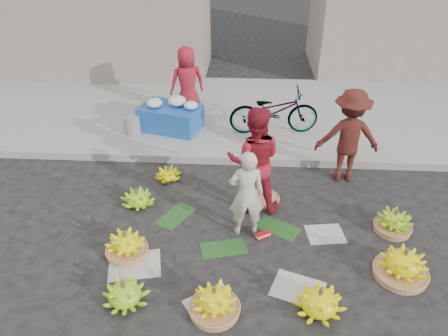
# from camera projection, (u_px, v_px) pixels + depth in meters

# --- Properties ---
(ground) EXTENTS (80.00, 80.00, 0.00)m
(ground) POSITION_uv_depth(u_px,v_px,m) (231.00, 239.00, 6.43)
(ground) COLOR black
(ground) RESTS_ON ground
(curb) EXTENTS (40.00, 0.25, 0.15)m
(curb) POSITION_uv_depth(u_px,v_px,m) (236.00, 158.00, 8.24)
(curb) COLOR gray
(curb) RESTS_ON ground
(sidewalk) EXTENTS (40.00, 4.00, 0.12)m
(sidewalk) POSITION_uv_depth(u_px,v_px,m) (239.00, 112.00, 10.02)
(sidewalk) COLOR gray
(sidewalk) RESTS_ON ground
(newspaper_scatter) EXTENTS (3.20, 1.80, 0.00)m
(newspaper_scatter) POSITION_uv_depth(u_px,v_px,m) (229.00, 280.00, 5.75)
(newspaper_scatter) COLOR beige
(newspaper_scatter) RESTS_ON ground
(banana_leaves) EXTENTS (2.00, 1.00, 0.00)m
(banana_leaves) POSITION_uv_depth(u_px,v_px,m) (225.00, 230.00, 6.60)
(banana_leaves) COLOR #194717
(banana_leaves) RESTS_ON ground
(banana_bunch_0) EXTENTS (0.66, 0.66, 0.41)m
(banana_bunch_0) POSITION_uv_depth(u_px,v_px,m) (126.00, 245.00, 6.08)
(banana_bunch_0) COLOR #A96E46
(banana_bunch_0) RESTS_ON ground
(banana_bunch_1) EXTENTS (0.70, 0.70, 0.36)m
(banana_bunch_1) POSITION_uv_depth(u_px,v_px,m) (124.00, 293.00, 5.36)
(banana_bunch_1) COLOR #7ABE1B
(banana_bunch_1) RESTS_ON ground
(banana_bunch_2) EXTENTS (0.63, 0.63, 0.43)m
(banana_bunch_2) POSITION_uv_depth(u_px,v_px,m) (214.00, 302.00, 5.22)
(banana_bunch_2) COLOR #A96E46
(banana_bunch_2) RESTS_ON ground
(banana_bunch_3) EXTENTS (0.77, 0.77, 0.39)m
(banana_bunch_3) POSITION_uv_depth(u_px,v_px,m) (319.00, 301.00, 5.24)
(banana_bunch_3) COLOR #FFF40C
(banana_bunch_3) RESTS_ON ground
(banana_bunch_4) EXTENTS (0.80, 0.80, 0.47)m
(banana_bunch_4) POSITION_uv_depth(u_px,v_px,m) (403.00, 264.00, 5.71)
(banana_bunch_4) COLOR #A96E46
(banana_bunch_4) RESTS_ON ground
(banana_bunch_5) EXTENTS (0.54, 0.54, 0.39)m
(banana_bunch_5) POSITION_uv_depth(u_px,v_px,m) (394.00, 222.00, 6.52)
(banana_bunch_5) COLOR #A96E46
(banana_bunch_5) RESTS_ON ground
(banana_bunch_6) EXTENTS (0.63, 0.63, 0.32)m
(banana_bunch_6) POSITION_uv_depth(u_px,v_px,m) (138.00, 198.00, 7.06)
(banana_bunch_6) COLOR #7ABE1B
(banana_bunch_6) RESTS_ON ground
(banana_bunch_7) EXTENTS (0.49, 0.49, 0.27)m
(banana_bunch_7) POSITION_uv_depth(u_px,v_px,m) (168.00, 174.00, 7.71)
(banana_bunch_7) COLOR #FFF40C
(banana_bunch_7) RESTS_ON ground
(basket_spare) EXTENTS (0.66, 0.66, 0.06)m
(basket_spare) POSITION_uv_depth(u_px,v_px,m) (263.00, 199.00, 7.22)
(basket_spare) COLOR #A96E46
(basket_spare) RESTS_ON ground
(incense_stack) EXTENTS (0.23, 0.18, 0.09)m
(incense_stack) POSITION_uv_depth(u_px,v_px,m) (263.00, 235.00, 6.44)
(incense_stack) COLOR red
(incense_stack) RESTS_ON ground
(vendor_cream) EXTENTS (0.55, 0.40, 1.40)m
(vendor_cream) POSITION_uv_depth(u_px,v_px,m) (246.00, 194.00, 6.19)
(vendor_cream) COLOR beige
(vendor_cream) RESTS_ON ground
(vendor_red) EXTENTS (0.86, 0.68, 1.75)m
(vendor_red) POSITION_uv_depth(u_px,v_px,m) (254.00, 161.00, 6.63)
(vendor_red) COLOR #AA1A26
(vendor_red) RESTS_ON ground
(man_striped) EXTENTS (1.09, 0.63, 1.68)m
(man_striped) POSITION_uv_depth(u_px,v_px,m) (348.00, 136.00, 7.38)
(man_striped) COLOR maroon
(man_striped) RESTS_ON ground
(flower_table) EXTENTS (1.36, 1.06, 0.70)m
(flower_table) POSITION_uv_depth(u_px,v_px,m) (171.00, 116.00, 9.04)
(flower_table) COLOR #1846A0
(flower_table) RESTS_ON sidewalk
(grey_bucket) EXTENTS (0.33, 0.33, 0.37)m
(grey_bucket) POSITION_uv_depth(u_px,v_px,m) (132.00, 125.00, 8.91)
(grey_bucket) COLOR gray
(grey_bucket) RESTS_ON sidewalk
(flower_vendor) EXTENTS (0.88, 0.74, 1.53)m
(flower_vendor) POSITION_uv_depth(u_px,v_px,m) (187.00, 82.00, 9.35)
(flower_vendor) COLOR #AA1A26
(flower_vendor) RESTS_ON sidewalk
(bicycle) EXTENTS (0.82, 1.86, 0.95)m
(bicycle) POSITION_uv_depth(u_px,v_px,m) (274.00, 111.00, 8.81)
(bicycle) COLOR gray
(bicycle) RESTS_ON sidewalk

